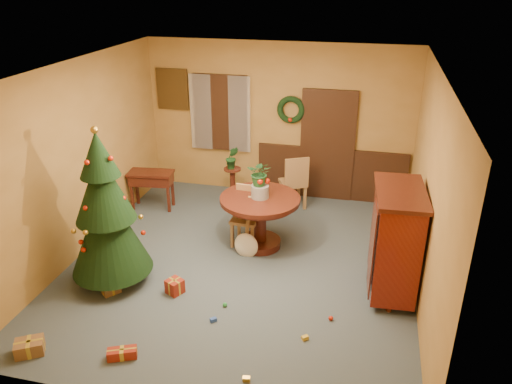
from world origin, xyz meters
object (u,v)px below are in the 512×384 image
(christmas_tree, at_px, (106,212))
(sideboard, at_px, (395,239))
(chair_near, at_px, (247,213))
(writing_desk, at_px, (151,181))
(dining_table, at_px, (260,212))

(christmas_tree, distance_m, sideboard, 3.86)
(chair_near, height_order, sideboard, sideboard)
(christmas_tree, bearing_deg, writing_desk, 100.67)
(chair_near, xyz_separation_m, writing_desk, (-2.00, 0.82, 0.02))
(chair_near, relative_size, writing_desk, 1.13)
(chair_near, height_order, writing_desk, chair_near)
(chair_near, relative_size, sideboard, 0.63)
(dining_table, height_order, chair_near, chair_near)
(chair_near, bearing_deg, dining_table, -20.52)
(dining_table, xyz_separation_m, christmas_tree, (-1.79, -1.42, 0.48))
(sideboard, bearing_deg, writing_desk, 158.51)
(chair_near, distance_m, christmas_tree, 2.24)
(dining_table, distance_m, chair_near, 0.26)
(sideboard, bearing_deg, christmas_tree, -170.20)
(christmas_tree, xyz_separation_m, sideboard, (3.80, 0.66, -0.27))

